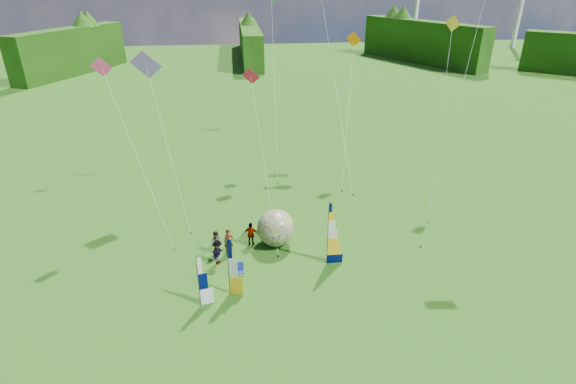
{
  "coord_description": "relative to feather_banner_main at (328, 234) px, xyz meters",
  "views": [
    {
      "loc": [
        -4.02,
        -21.42,
        18.04
      ],
      "look_at": [
        -1.0,
        4.0,
        5.5
      ],
      "focal_mm": 28.0,
      "sensor_mm": 36.0,
      "label": 1
    }
  ],
  "objects": [
    {
      "name": "ground",
      "position": [
        -1.65,
        -3.73,
        -2.33
      ],
      "size": [
        220.0,
        220.0,
        0.0
      ],
      "primitive_type": "plane",
      "color": "#23561B",
      "rests_on": "ground"
    },
    {
      "name": "small_kite_yellow",
      "position": [
        10.84,
        8.46,
        5.37
      ],
      "size": [
        6.11,
        10.4,
        15.41
      ],
      "primitive_type": null,
      "rotation": [
        0.0,
        0.0,
        0.04
      ],
      "color": "gold",
      "rests_on": "ground"
    },
    {
      "name": "small_kite_green",
      "position": [
        -1.82,
        18.3,
        6.15
      ],
      "size": [
        6.25,
        12.1,
        16.98
      ],
      "primitive_type": null,
      "rotation": [
        0.0,
        0.0,
        -0.33
      ],
      "color": "#3ACD4D",
      "rests_on": "ground"
    },
    {
      "name": "small_kite_orange",
      "position": [
        4.64,
        14.48,
        4.48
      ],
      "size": [
        4.95,
        9.52,
        13.62
      ],
      "primitive_type": null,
      "rotation": [
        0.0,
        0.0,
        0.05
      ],
      "color": "#FF6F00",
      "rests_on": "ground"
    },
    {
      "name": "side_banner_left",
      "position": [
        -6.62,
        -2.48,
        -0.34
      ],
      "size": [
        1.06,
        0.49,
        3.99
      ],
      "primitive_type": null,
      "rotation": [
        0.0,
        0.0,
        -0.37
      ],
      "color": "yellow",
      "rests_on": "ground"
    },
    {
      "name": "side_banner_far",
      "position": [
        -8.37,
        -3.4,
        -0.63
      ],
      "size": [
        1.0,
        0.33,
        3.41
      ],
      "primitive_type": null,
      "rotation": [
        0.0,
        0.0,
        0.23
      ],
      "color": "white",
      "rests_on": "ground"
    },
    {
      "name": "spectator_c",
      "position": [
        -7.4,
        0.87,
        -1.43
      ],
      "size": [
        0.84,
        1.25,
        1.81
      ],
      "primitive_type": "imported",
      "rotation": [
        0.0,
        0.0,
        1.19
      ],
      "color": "#66594C",
      "rests_on": "ground"
    },
    {
      "name": "small_kite_red",
      "position": [
        -3.65,
        12.36,
        3.05
      ],
      "size": [
        4.59,
        11.52,
        10.77
      ],
      "primitive_type": null,
      "rotation": [
        0.0,
        0.0,
        -0.09
      ],
      "color": "red",
      "rests_on": "ground"
    },
    {
      "name": "kite_whale",
      "position": [
        3.85,
        16.24,
        6.27
      ],
      "size": [
        7.13,
        15.26,
        17.21
      ],
      "primitive_type": null,
      "rotation": [
        0.0,
        0.0,
        0.24
      ],
      "color": "black",
      "rests_on": "ground"
    },
    {
      "name": "treeline_ring",
      "position": [
        -1.65,
        -3.73,
        1.67
      ],
      "size": [
        210.0,
        210.0,
        8.0
      ],
      "primitive_type": null,
      "color": "#265B12",
      "rests_on": "ground"
    },
    {
      "name": "small_kite_pink",
      "position": [
        -12.73,
        5.55,
        4.32
      ],
      "size": [
        9.22,
        9.73,
        13.31
      ],
      "primitive_type": null,
      "rotation": [
        0.0,
        0.0,
        0.42
      ],
      "color": "#C83364",
      "rests_on": "ground"
    },
    {
      "name": "kite_rainbow_delta",
      "position": [
        -11.05,
        8.49,
        4.42
      ],
      "size": [
        8.28,
        11.58,
        13.5
      ],
      "primitive_type": null,
      "rotation": [
        0.0,
        0.0,
        0.15
      ],
      "color": "red",
      "rests_on": "ground"
    },
    {
      "name": "kite_parafoil",
      "position": [
        9.41,
        3.6,
        7.52
      ],
      "size": [
        9.91,
        10.26,
        19.7
      ],
      "primitive_type": null,
      "rotation": [
        0.0,
        0.0,
        -0.27
      ],
      "color": "red",
      "rests_on": "ground"
    },
    {
      "name": "camp_chair",
      "position": [
        -5.95,
        -0.84,
        -1.84
      ],
      "size": [
        0.58,
        0.58,
        0.99
      ],
      "primitive_type": null,
      "rotation": [
        0.0,
        0.0,
        0.02
      ],
      "color": "navy",
      "rests_on": "ground"
    },
    {
      "name": "spectator_b",
      "position": [
        -7.51,
        2.05,
        -1.43
      ],
      "size": [
        0.96,
        0.87,
        1.8
      ],
      "primitive_type": "imported",
      "rotation": [
        0.0,
        0.0,
        -0.66
      ],
      "color": "#66594C",
      "rests_on": "ground"
    },
    {
      "name": "feather_banner_main",
      "position": [
        0.0,
        0.0,
        0.0
      ],
      "size": [
        1.27,
        0.11,
        4.67
      ],
      "primitive_type": null,
      "rotation": [
        0.0,
        0.0,
        -0.01
      ],
      "color": "#010941",
      "rests_on": "ground"
    },
    {
      "name": "spectator_d",
      "position": [
        -5.04,
        2.9,
        -1.4
      ],
      "size": [
        1.18,
        0.72,
        1.88
      ],
      "primitive_type": "imported",
      "rotation": [
        0.0,
        0.0,
        2.88
      ],
      "color": "#66594C",
      "rests_on": "ground"
    },
    {
      "name": "bol_inflatable",
      "position": [
        -3.24,
        2.85,
        -0.96
      ],
      "size": [
        2.93,
        2.93,
        2.74
      ],
      "primitive_type": "sphere",
      "rotation": [
        0.0,
        0.0,
        -0.07
      ],
      "color": "navy",
      "rests_on": "ground"
    },
    {
      "name": "spectator_a",
      "position": [
        -6.66,
        2.08,
        -1.4
      ],
      "size": [
        0.7,
        0.47,
        1.87
      ],
      "primitive_type": "imported",
      "rotation": [
        0.0,
        0.0,
        0.04
      ],
      "color": "#66594C",
      "rests_on": "ground"
    }
  ]
}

